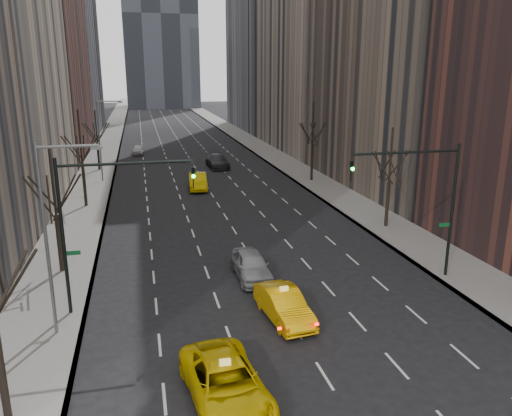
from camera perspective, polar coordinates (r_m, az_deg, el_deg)
sidewalk_left at (r=83.87m, az=-16.81°, el=6.44°), size 4.50×320.00×0.15m
sidewalk_right at (r=85.83m, az=-0.16°, el=7.28°), size 4.50×320.00×0.15m
tree_lw_b at (r=32.35m, az=-21.86°, el=-0.78°), size 3.36×3.50×7.82m
tree_lw_c at (r=47.79m, az=-19.22°, el=4.78°), size 3.36×3.50×8.74m
tree_lw_d at (r=65.59m, az=-17.68°, el=7.14°), size 3.36×3.50×7.36m
tree_rw_b at (r=40.46m, az=14.94°, el=2.88°), size 3.36×3.50×7.82m
tree_rw_c at (r=56.65m, az=6.47°, el=7.06°), size 3.36×3.50×8.74m
traffic_mast_left at (r=25.78m, az=-17.76°, el=-0.23°), size 6.69×0.39×8.00m
traffic_mast_right at (r=30.22m, az=19.08°, el=1.88°), size 6.69×0.39×8.00m
streetlight_near at (r=24.06m, az=-22.23°, el=-1.42°), size 2.83×0.22×9.00m
streetlight_far at (r=58.32m, az=-17.18°, el=8.29°), size 2.83×0.22×9.00m
taxi_suv at (r=19.78m, az=-3.44°, el=-19.43°), size 3.26×6.04×1.61m
taxi_sedan at (r=25.50m, az=3.20°, el=-11.00°), size 2.17×4.89×1.56m
silver_sedan_ahead at (r=30.24m, az=-0.53°, el=-6.55°), size 1.93×4.78×1.63m
far_taxi at (r=53.22m, az=-6.67°, el=3.04°), size 2.18×5.28×1.70m
far_suv_grey at (r=65.24m, az=-4.42°, el=5.38°), size 2.67×6.05×1.73m
far_car_white at (r=77.88m, az=-13.32°, el=6.50°), size 1.78×4.13×1.39m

